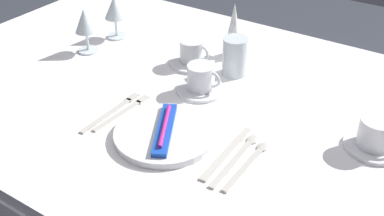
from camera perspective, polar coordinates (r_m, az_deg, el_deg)
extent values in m
cube|color=white|center=(1.34, 1.38, 0.48)|extent=(1.80, 1.10, 0.04)
cube|color=white|center=(1.83, 10.64, 5.39)|extent=(1.80, 0.01, 0.18)
cylinder|color=brown|center=(2.27, -9.85, 3.73)|extent=(0.07, 0.07, 0.70)
cylinder|color=white|center=(1.18, -3.21, -3.10)|extent=(0.25, 0.25, 0.02)
cube|color=blue|center=(1.17, -3.23, -2.51)|extent=(0.13, 0.20, 0.01)
cylinder|color=#CC268C|center=(1.17, -3.25, -2.07)|extent=(0.09, 0.15, 0.01)
cube|color=beige|center=(1.27, -8.79, -0.89)|extent=(0.02, 0.17, 0.00)
cube|color=beige|center=(1.33, -5.87, 0.99)|extent=(0.02, 0.04, 0.00)
cube|color=beige|center=(1.28, -10.05, -0.84)|extent=(0.01, 0.19, 0.00)
cube|color=beige|center=(1.34, -7.05, 1.26)|extent=(0.02, 0.04, 0.00)
cube|color=beige|center=(1.12, 3.65, -5.84)|extent=(0.02, 0.19, 0.00)
cube|color=beige|center=(1.20, 6.07, -3.09)|extent=(0.02, 0.06, 0.00)
cube|color=beige|center=(1.11, 4.73, -6.57)|extent=(0.02, 0.19, 0.00)
ellipsoid|color=beige|center=(1.18, 7.18, -3.71)|extent=(0.03, 0.04, 0.01)
cube|color=beige|center=(1.09, 6.08, -7.23)|extent=(0.01, 0.17, 0.00)
ellipsoid|color=beige|center=(1.16, 8.39, -4.56)|extent=(0.03, 0.04, 0.01)
cylinder|color=white|center=(1.37, 1.04, 2.21)|extent=(0.14, 0.14, 0.01)
cylinder|color=white|center=(1.35, 1.06, 3.70)|extent=(0.08, 0.08, 0.07)
torus|color=white|center=(1.33, 2.48, 3.38)|extent=(0.05, 0.01, 0.05)
cylinder|color=white|center=(1.23, 20.63, -4.26)|extent=(0.14, 0.14, 0.01)
cylinder|color=white|center=(1.20, 21.00, -2.73)|extent=(0.08, 0.08, 0.07)
cylinder|color=white|center=(1.51, -0.01, 5.42)|extent=(0.14, 0.14, 0.01)
cylinder|color=white|center=(1.49, -0.01, 6.77)|extent=(0.08, 0.08, 0.07)
torus|color=white|center=(1.47, 1.21, 6.53)|extent=(0.05, 0.01, 0.05)
cylinder|color=silver|center=(1.63, -12.14, 6.70)|extent=(0.07, 0.07, 0.01)
cylinder|color=silver|center=(1.61, -12.28, 7.80)|extent=(0.01, 0.01, 0.06)
cone|color=silver|center=(1.58, -12.58, 10.07)|extent=(0.07, 0.07, 0.08)
cylinder|color=silver|center=(1.71, -8.85, 8.40)|extent=(0.07, 0.07, 0.01)
cylinder|color=silver|center=(1.70, -8.95, 9.48)|extent=(0.01, 0.01, 0.06)
cone|color=silver|center=(1.67, -9.16, 11.67)|extent=(0.07, 0.07, 0.07)
cylinder|color=silver|center=(1.44, 5.11, 6.10)|extent=(0.08, 0.08, 0.12)
cylinder|color=#C68C1E|center=(1.45, 5.06, 5.13)|extent=(0.07, 0.07, 0.05)
cone|color=white|center=(1.53, 4.95, 9.17)|extent=(0.07, 0.07, 0.18)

